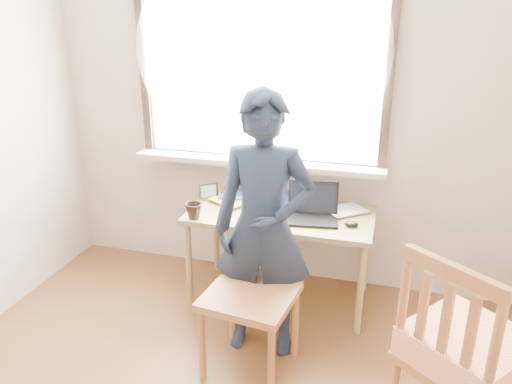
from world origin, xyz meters
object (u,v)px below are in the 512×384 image
(mug_dark, at_px, (194,211))
(side_chair, at_px, (464,351))
(work_chair, at_px, (250,305))
(desk, at_px, (281,222))
(person, at_px, (264,228))
(laptop, at_px, (313,210))
(mug_white, at_px, (277,198))

(mug_dark, xyz_separation_m, side_chair, (1.62, -0.80, -0.17))
(work_chair, bearing_deg, desk, 90.13)
(desk, relative_size, person, 0.78)
(mug_dark, distance_m, side_chair, 1.82)
(side_chair, bearing_deg, laptop, 130.38)
(mug_dark, height_order, person, person)
(mug_white, bearing_deg, person, -82.86)
(laptop, distance_m, person, 0.55)
(laptop, bearing_deg, desk, 171.76)
(laptop, xyz_separation_m, side_chair, (0.87, -1.02, -0.17))
(desk, distance_m, mug_white, 0.19)
(work_chair, xyz_separation_m, side_chair, (1.09, -0.29, 0.14))
(side_chair, bearing_deg, work_chair, 164.98)
(work_chair, distance_m, side_chair, 1.13)
(desk, bearing_deg, mug_white, 114.35)
(laptop, height_order, side_chair, side_chair)
(mug_white, xyz_separation_m, mug_dark, (-0.47, -0.39, 0.01))
(person, bearing_deg, desk, 87.04)
(work_chair, bearing_deg, side_chair, -15.02)
(desk, distance_m, person, 0.57)
(mug_white, bearing_deg, mug_dark, -140.15)
(mug_white, height_order, work_chair, mug_white)
(side_chair, distance_m, person, 1.21)
(mug_white, distance_m, mug_dark, 0.61)
(mug_white, xyz_separation_m, person, (0.08, -0.68, 0.08))
(mug_dark, bearing_deg, work_chair, -43.35)
(mug_dark, height_order, side_chair, side_chair)
(side_chair, bearing_deg, mug_white, 134.02)
(desk, relative_size, mug_dark, 11.12)
(mug_dark, xyz_separation_m, person, (0.56, -0.29, 0.07))
(mug_white, distance_m, side_chair, 1.66)
(mug_white, relative_size, work_chair, 0.21)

